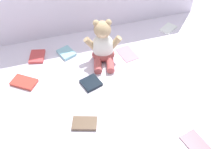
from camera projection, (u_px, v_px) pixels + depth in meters
name	position (u px, v px, depth m)	size (l,w,h in m)	color
ground_plane	(105.00, 75.00, 1.33)	(3.20, 3.20, 0.00)	silver
teddy_bear	(103.00, 46.00, 1.36)	(0.22, 0.21, 0.26)	white
book_case_0	(66.00, 53.00, 1.45)	(0.08, 0.10, 0.02)	#82BECE
book_case_1	(85.00, 123.00, 1.11)	(0.07, 0.11, 0.02)	brown
book_case_2	(168.00, 28.00, 1.62)	(0.07, 0.11, 0.01)	white
book_case_4	(91.00, 83.00, 1.28)	(0.09, 0.09, 0.02)	black
book_case_5	(127.00, 53.00, 1.45)	(0.09, 0.14, 0.01)	#B5788D
book_case_7	(24.00, 82.00, 1.28)	(0.08, 0.13, 0.02)	#BE3B30
book_case_8	(37.00, 56.00, 1.43)	(0.08, 0.11, 0.02)	#C53E3F
book_case_9	(196.00, 143.00, 1.05)	(0.08, 0.12, 0.01)	#674451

